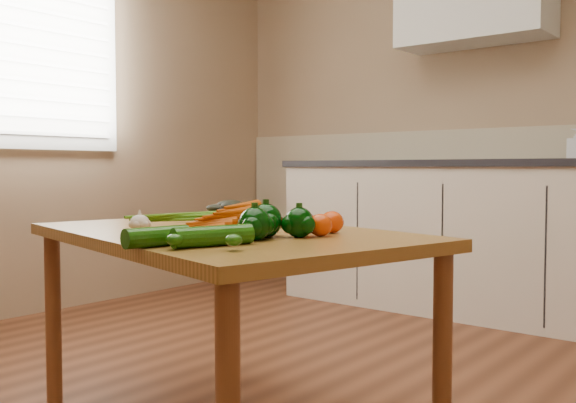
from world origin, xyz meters
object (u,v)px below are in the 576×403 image
(pepper_a, at_px, (266,221))
(zucchini_b, at_px, (157,237))
(table, at_px, (224,254))
(pepper_b, at_px, (299,223))
(leafy_greens, at_px, (229,207))
(zucchini_a, at_px, (213,236))
(carrot_bunch, at_px, (209,220))
(tomato_b, at_px, (332,222))
(pepper_c, at_px, (255,224))
(tomato_a, at_px, (305,222))
(tomato_c, at_px, (320,225))
(garlic_bulb, at_px, (140,223))

(pepper_a, distance_m, zucchini_b, 0.34)
(table, xyz_separation_m, pepper_b, (0.30, -0.01, 0.11))
(leafy_greens, relative_size, zucchini_a, 0.85)
(zucchini_a, bearing_deg, pepper_a, 99.35)
(pepper_b, distance_m, zucchini_a, 0.29)
(carrot_bunch, relative_size, tomato_b, 3.26)
(carrot_bunch, distance_m, leafy_greens, 0.44)
(carrot_bunch, distance_m, pepper_c, 0.33)
(table, xyz_separation_m, leafy_greens, (-0.31, 0.34, 0.12))
(table, distance_m, carrot_bunch, 0.12)
(table, xyz_separation_m, pepper_a, (0.22, -0.06, 0.12))
(pepper_a, bearing_deg, zucchini_b, -99.98)
(pepper_b, relative_size, pepper_c, 0.95)
(leafy_greens, height_order, tomato_a, leafy_greens)
(tomato_a, relative_size, tomato_c, 0.97)
(table, relative_size, zucchini_a, 6.65)
(table, relative_size, zucchini_b, 8.27)
(leafy_greens, xyz_separation_m, tomato_c, (0.64, -0.29, -0.01))
(zucchini_a, relative_size, zucchini_b, 1.24)
(tomato_b, bearing_deg, pepper_a, -111.53)
(pepper_a, height_order, pepper_b, pepper_a)
(carrot_bunch, bearing_deg, leafy_greens, 139.47)
(pepper_b, xyz_separation_m, tomato_a, (-0.07, 0.11, -0.01))
(table, relative_size, pepper_b, 16.82)
(leafy_greens, distance_m, tomato_b, 0.64)
(pepper_b, bearing_deg, pepper_c, -110.74)
(garlic_bulb, height_order, tomato_b, tomato_b)
(table, xyz_separation_m, zucchini_b, (0.17, -0.40, 0.10))
(table, distance_m, pepper_c, 0.31)
(garlic_bulb, bearing_deg, carrot_bunch, 54.30)
(tomato_b, bearing_deg, pepper_c, -99.93)
(leafy_greens, bearing_deg, pepper_c, -40.44)
(leafy_greens, relative_size, zucchini_b, 1.05)
(garlic_bulb, height_order, pepper_b, pepper_b)
(pepper_a, height_order, zucchini_a, pepper_a)
(leafy_greens, distance_m, pepper_b, 0.70)
(pepper_a, distance_m, tomato_b, 0.22)
(pepper_c, xyz_separation_m, zucchini_a, (0.01, -0.16, -0.02))
(carrot_bunch, xyz_separation_m, zucchini_a, (0.31, -0.29, -0.01))
(carrot_bunch, relative_size, pepper_a, 2.51)
(garlic_bulb, height_order, zucchini_b, same)
(zucchini_b, bearing_deg, pepper_b, 70.20)
(garlic_bulb, xyz_separation_m, pepper_c, (0.43, 0.04, 0.02))
(leafy_greens, bearing_deg, carrot_bunch, -53.77)
(pepper_a, height_order, pepper_c, pepper_a)
(zucchini_a, bearing_deg, pepper_b, 82.31)
(carrot_bunch, height_order, pepper_c, pepper_c)
(pepper_b, relative_size, zucchini_a, 0.40)
(pepper_a, distance_m, pepper_c, 0.09)
(carrot_bunch, distance_m, zucchini_a, 0.43)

